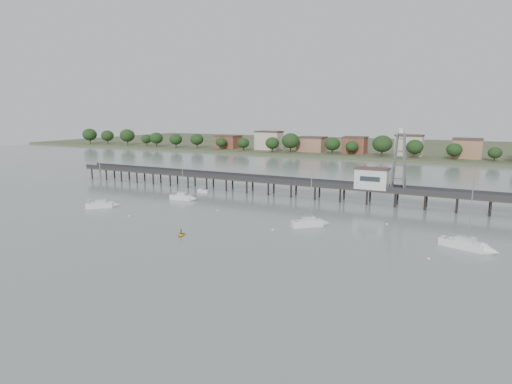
# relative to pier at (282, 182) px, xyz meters

# --- Properties ---
(ground_plane) EXTENTS (500.00, 500.00, 0.00)m
(ground_plane) POSITION_rel_pier_xyz_m (0.00, -60.00, -3.79)
(ground_plane) COLOR slate
(ground_plane) RESTS_ON ground
(pier) EXTENTS (150.00, 5.00, 5.50)m
(pier) POSITION_rel_pier_xyz_m (0.00, 0.00, 0.00)
(pier) COLOR #2D2823
(pier) RESTS_ON ground
(pier_building) EXTENTS (8.40, 5.40, 5.30)m
(pier_building) POSITION_rel_pier_xyz_m (25.00, 0.00, 2.87)
(pier_building) COLOR silver
(pier_building) RESTS_ON ground
(lattice_tower) EXTENTS (3.20, 3.20, 15.50)m
(lattice_tower) POSITION_rel_pier_xyz_m (31.50, 0.00, 7.31)
(lattice_tower) COLOR slate
(lattice_tower) RESTS_ON ground
(sailboat_d) EXTENTS (9.19, 5.38, 14.54)m
(sailboat_d) POSITION_rel_pier_xyz_m (48.97, -30.71, -3.16)
(sailboat_d) COLOR white
(sailboat_d) RESTS_ON ground
(sailboat_c) EXTENTS (7.15, 6.52, 12.48)m
(sailboat_c) POSITION_rel_pier_xyz_m (19.24, -27.97, -3.15)
(sailboat_c) COLOR white
(sailboat_c) RESTS_ON ground
(sailboat_a) EXTENTS (6.80, 6.59, 12.20)m
(sailboat_a) POSITION_rel_pier_xyz_m (-32.95, -34.41, -3.15)
(sailboat_a) COLOR white
(sailboat_a) RESTS_ON ground
(sailboat_b) EXTENTS (7.13, 3.53, 11.46)m
(sailboat_b) POSITION_rel_pier_xyz_m (-20.65, -17.97, -3.14)
(sailboat_b) COLOR white
(sailboat_b) RESTS_ON ground
(white_tender) EXTENTS (3.44, 1.65, 1.30)m
(white_tender) POSITION_rel_pier_xyz_m (-22.59, -6.51, -3.39)
(white_tender) COLOR white
(white_tender) RESTS_ON ground
(yellow_dinghy) EXTENTS (1.88, 1.15, 2.54)m
(yellow_dinghy) POSITION_rel_pier_xyz_m (-1.14, -46.06, -3.79)
(yellow_dinghy) COLOR yellow
(yellow_dinghy) RESTS_ON ground
(dinghy_occupant) EXTENTS (0.75, 1.21, 0.27)m
(dinghy_occupant) POSITION_rel_pier_xyz_m (-1.14, -46.06, -3.79)
(dinghy_occupant) COLOR black
(dinghy_occupant) RESTS_ON ground
(mooring_buoys) EXTENTS (86.72, 19.88, 0.39)m
(mooring_buoys) POSITION_rel_pier_xyz_m (2.90, -31.21, -3.71)
(mooring_buoys) COLOR beige
(mooring_buoys) RESTS_ON ground
(far_shore) EXTENTS (500.00, 170.00, 10.40)m
(far_shore) POSITION_rel_pier_xyz_m (0.36, 179.58, -2.85)
(far_shore) COLOR #475133
(far_shore) RESTS_ON ground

